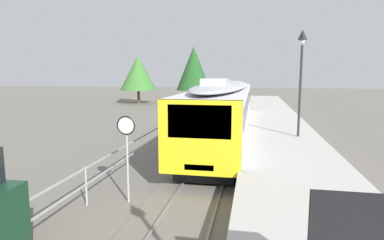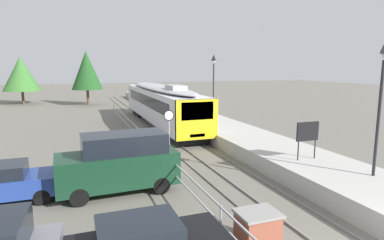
% 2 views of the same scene
% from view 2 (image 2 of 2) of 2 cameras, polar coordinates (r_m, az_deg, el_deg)
% --- Properties ---
extents(ground_plane, '(160.00, 160.00, 0.00)m').
position_cam_2_polar(ground_plane, '(27.89, -11.13, -1.63)').
color(ground_plane, '#6B665B').
extents(track_rails, '(3.20, 60.00, 0.14)m').
position_cam_2_polar(track_rails, '(28.48, -5.16, -1.19)').
color(track_rails, '#6B665B').
rests_on(track_rails, ground).
extents(commuter_train, '(2.82, 18.14, 3.74)m').
position_cam_2_polar(commuter_train, '(28.62, -5.47, 3.12)').
color(commuter_train, silver).
rests_on(commuter_train, track_rails).
extents(station_platform, '(3.90, 60.00, 0.90)m').
position_cam_2_polar(station_platform, '(29.39, 0.96, -0.00)').
color(station_platform, '#B7B5AD').
rests_on(station_platform, ground).
extents(platform_lamp_near_end, '(0.34, 0.34, 5.35)m').
position_cam_2_polar(platform_lamp_near_end, '(14.53, 30.45, 5.63)').
color(platform_lamp_near_end, '#232328').
rests_on(platform_lamp_near_end, station_platform).
extents(platform_lamp_mid_platform, '(0.34, 0.34, 5.35)m').
position_cam_2_polar(platform_lamp_mid_platform, '(27.69, 3.82, 8.08)').
color(platform_lamp_mid_platform, '#232328').
rests_on(platform_lamp_mid_platform, station_platform).
extents(platform_notice_board, '(1.20, 0.08, 1.80)m').
position_cam_2_polar(platform_notice_board, '(16.12, 19.69, -2.12)').
color(platform_notice_board, '#232328').
rests_on(platform_notice_board, station_platform).
extents(speed_limit_sign, '(0.61, 0.10, 2.81)m').
position_cam_2_polar(speed_limit_sign, '(18.54, -4.07, -0.33)').
color(speed_limit_sign, '#9EA0A5').
rests_on(speed_limit_sign, ground).
extents(brick_utility_cabinet, '(1.21, 0.99, 1.13)m').
position_cam_2_polar(brick_utility_cabinet, '(10.08, 11.46, -18.45)').
color(brick_utility_cabinet, brown).
rests_on(brick_utility_cabinet, ground).
extents(carpark_fence, '(0.06, 36.06, 1.25)m').
position_cam_2_polar(carpark_fence, '(18.03, -7.15, -4.62)').
color(carpark_fence, '#9EA0A5').
rests_on(carpark_fence, ground).
extents(parked_van_dark_green, '(4.97, 2.14, 2.51)m').
position_cam_2_polar(parked_van_dark_green, '(13.98, -12.65, -7.29)').
color(parked_van_dark_green, '#143823').
rests_on(parked_van_dark_green, ground).
extents(parked_hatchback_blue, '(4.02, 1.81, 1.53)m').
position_cam_2_polar(parked_hatchback_blue, '(14.77, -30.17, -9.50)').
color(parked_hatchback_blue, navy).
rests_on(parked_hatchback_blue, ground).
extents(tree_behind_carpark, '(5.01, 5.01, 6.57)m').
position_cam_2_polar(tree_behind_carpark, '(51.66, -27.90, 7.16)').
color(tree_behind_carpark, brown).
rests_on(tree_behind_carpark, ground).
extents(tree_behind_station_far, '(4.11, 4.11, 7.31)m').
position_cam_2_polar(tree_behind_station_far, '(46.72, -18.08, 8.29)').
color(tree_behind_station_far, brown).
rests_on(tree_behind_station_far, ground).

